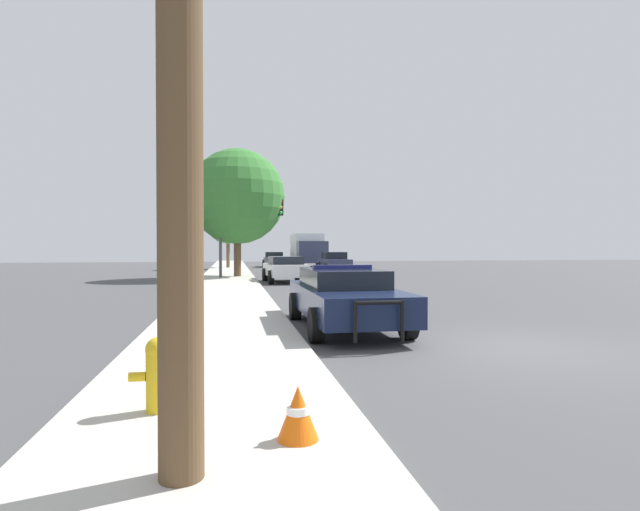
% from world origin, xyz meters
% --- Properties ---
extents(ground_plane, '(110.00, 110.00, 0.00)m').
position_xyz_m(ground_plane, '(0.00, 0.00, 0.00)').
color(ground_plane, '#474749').
extents(sidewalk_left, '(3.00, 110.00, 0.13)m').
position_xyz_m(sidewalk_left, '(-5.10, 0.00, 0.07)').
color(sidewalk_left, '#BCB7AD').
rests_on(sidewalk_left, ground_plane).
extents(police_car, '(2.06, 5.07, 1.39)m').
position_xyz_m(police_car, '(-2.43, 2.68, 0.71)').
color(police_car, '#141E3D').
rests_on(police_car, ground_plane).
extents(fire_hydrant, '(0.56, 0.24, 0.75)m').
position_xyz_m(fire_hydrant, '(-5.62, -2.86, 0.53)').
color(fire_hydrant, gold).
rests_on(fire_hydrant, sidewalk_left).
extents(traffic_light, '(3.56, 0.35, 4.50)m').
position_xyz_m(traffic_light, '(-4.00, 20.01, 3.34)').
color(traffic_light, '#424247').
rests_on(traffic_light, sidewalk_left).
extents(car_background_oncoming, '(1.96, 4.00, 1.45)m').
position_xyz_m(car_background_oncoming, '(2.35, 26.73, 0.76)').
color(car_background_oncoming, '#333856').
rests_on(car_background_oncoming, ground_plane).
extents(car_background_midblock, '(2.16, 4.05, 1.32)m').
position_xyz_m(car_background_midblock, '(-2.20, 17.22, 0.72)').
color(car_background_midblock, silver).
rests_on(car_background_midblock, ground_plane).
extents(car_background_distant, '(2.14, 4.27, 1.36)m').
position_xyz_m(car_background_distant, '(-1.09, 37.42, 0.72)').
color(car_background_distant, slate).
rests_on(car_background_distant, ground_plane).
extents(box_truck, '(2.70, 6.67, 2.99)m').
position_xyz_m(box_truck, '(1.84, 36.11, 1.62)').
color(box_truck, '#333856').
rests_on(box_truck, ground_plane).
extents(tree_sidewalk_mid, '(5.45, 5.45, 7.29)m').
position_xyz_m(tree_sidewalk_mid, '(-4.55, 20.88, 4.69)').
color(tree_sidewalk_mid, brown).
rests_on(tree_sidewalk_mid, sidewalk_left).
extents(tree_sidewalk_far, '(3.65, 3.65, 5.61)m').
position_xyz_m(tree_sidewalk_far, '(-5.17, 33.66, 3.90)').
color(tree_sidewalk_far, brown).
rests_on(tree_sidewalk_far, sidewalk_left).
extents(traffic_cone, '(0.36, 0.36, 0.46)m').
position_xyz_m(traffic_cone, '(-4.32, -3.84, 0.36)').
color(traffic_cone, orange).
rests_on(traffic_cone, sidewalk_left).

